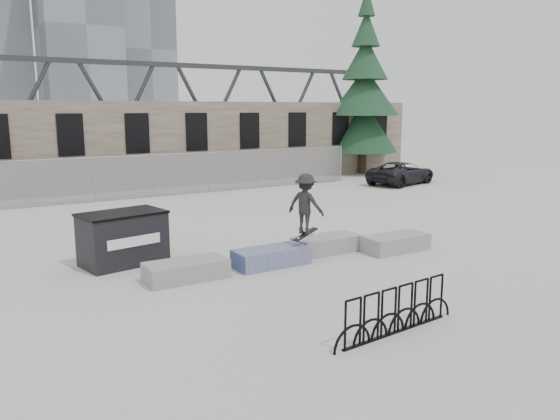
# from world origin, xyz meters

# --- Properties ---
(ground) EXTENTS (120.00, 120.00, 0.00)m
(ground) POSITION_xyz_m (0.00, 0.00, 0.00)
(ground) COLOR #BBBAB5
(ground) RESTS_ON ground
(stone_wall) EXTENTS (36.00, 2.58, 4.50)m
(stone_wall) POSITION_xyz_m (0.00, 16.24, 2.26)
(stone_wall) COLOR #66594B
(stone_wall) RESTS_ON ground
(chainlink_fence) EXTENTS (22.06, 0.06, 2.02)m
(chainlink_fence) POSITION_xyz_m (-0.00, 12.50, 1.04)
(chainlink_fence) COLOR gray
(chainlink_fence) RESTS_ON ground
(planter_far_left) EXTENTS (2.00, 0.90, 0.47)m
(planter_far_left) POSITION_xyz_m (-3.51, -0.21, 0.26)
(planter_far_left) COLOR gray
(planter_far_left) RESTS_ON ground
(planter_center_left) EXTENTS (2.00, 0.90, 0.47)m
(planter_center_left) POSITION_xyz_m (-1.13, -0.23, 0.26)
(planter_center_left) COLOR navy
(planter_center_left) RESTS_ON ground
(planter_center_right) EXTENTS (2.00, 0.90, 0.47)m
(planter_center_right) POSITION_xyz_m (0.97, 0.11, 0.26)
(planter_center_right) COLOR gray
(planter_center_right) RESTS_ON ground
(planter_offset) EXTENTS (2.00, 0.90, 0.47)m
(planter_offset) POSITION_xyz_m (2.80, -0.81, 0.26)
(planter_offset) COLOR gray
(planter_offset) RESTS_ON ground
(dumpster) EXTENTS (2.36, 1.69, 1.42)m
(dumpster) POSITION_xyz_m (-4.43, 1.98, 0.72)
(dumpster) COLOR black
(dumpster) RESTS_ON ground
(bike_rack) EXTENTS (3.13, 0.32, 0.90)m
(bike_rack) POSITION_xyz_m (-1.37, -5.30, 0.44)
(bike_rack) COLOR black
(bike_rack) RESTS_ON ground
(spruce_tree) EXTENTS (4.34, 4.34, 11.50)m
(spruce_tree) POSITION_xyz_m (14.50, 14.78, 4.83)
(spruce_tree) COLOR #38281E
(spruce_tree) RESTS_ON ground
(truss_bridge) EXTENTS (70.00, 3.00, 9.80)m
(truss_bridge) POSITION_xyz_m (10.00, 55.00, 4.13)
(truss_bridge) COLOR #2D3033
(truss_bridge) RESTS_ON ground
(suv) EXTENTS (4.83, 3.10, 1.24)m
(suv) POSITION_xyz_m (13.13, 9.80, 0.62)
(suv) COLOR black
(suv) RESTS_ON ground
(skateboarder) EXTENTS (1.02, 1.21, 1.80)m
(skateboarder) POSITION_xyz_m (-0.13, -0.39, 1.60)
(skateboarder) COLOR black
(skateboarder) RESTS_ON ground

